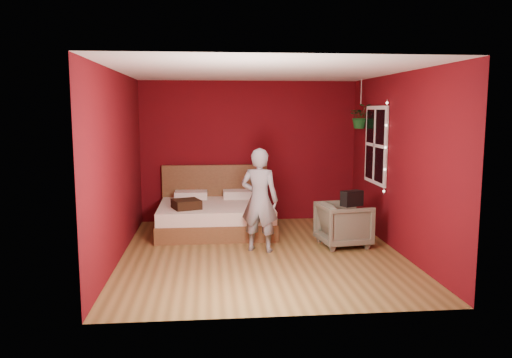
# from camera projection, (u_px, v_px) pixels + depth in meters

# --- Properties ---
(floor) EXTENTS (4.50, 4.50, 0.00)m
(floor) POSITION_uv_depth(u_px,v_px,m) (262.00, 253.00, 7.26)
(floor) COLOR olive
(floor) RESTS_ON ground
(room_walls) EXTENTS (4.04, 4.54, 2.62)m
(room_walls) POSITION_uv_depth(u_px,v_px,m) (262.00, 138.00, 7.03)
(room_walls) COLOR #56090E
(room_walls) RESTS_ON ground
(window) EXTENTS (0.05, 0.97, 1.27)m
(window) POSITION_uv_depth(u_px,v_px,m) (376.00, 145.00, 8.12)
(window) COLOR white
(window) RESTS_ON room_walls
(fairy_lights) EXTENTS (0.04, 0.04, 1.45)m
(fairy_lights) POSITION_uv_depth(u_px,v_px,m) (385.00, 148.00, 7.60)
(fairy_lights) COLOR silver
(fairy_lights) RESTS_ON room_walls
(bed) EXTENTS (1.93, 1.64, 1.06)m
(bed) POSITION_uv_depth(u_px,v_px,m) (216.00, 215.00, 8.61)
(bed) COLOR brown
(bed) RESTS_ON ground
(person) EXTENTS (0.65, 0.54, 1.53)m
(person) POSITION_uv_depth(u_px,v_px,m) (259.00, 200.00, 7.28)
(person) COLOR gray
(person) RESTS_ON ground
(armchair) EXTENTS (0.82, 0.81, 0.67)m
(armchair) POSITION_uv_depth(u_px,v_px,m) (344.00, 224.00, 7.63)
(armchair) COLOR #64624F
(armchair) RESTS_ON ground
(handbag) EXTENTS (0.35, 0.28, 0.23)m
(handbag) POSITION_uv_depth(u_px,v_px,m) (352.00, 198.00, 7.33)
(handbag) COLOR black
(handbag) RESTS_ON armchair
(throw_pillow) EXTENTS (0.52, 0.52, 0.15)m
(throw_pillow) POSITION_uv_depth(u_px,v_px,m) (186.00, 204.00, 8.08)
(throw_pillow) COLOR black
(throw_pillow) RESTS_ON bed
(hanging_plant) EXTENTS (0.43, 0.39, 0.85)m
(hanging_plant) POSITION_uv_depth(u_px,v_px,m) (360.00, 116.00, 8.63)
(hanging_plant) COLOR silver
(hanging_plant) RESTS_ON room_walls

